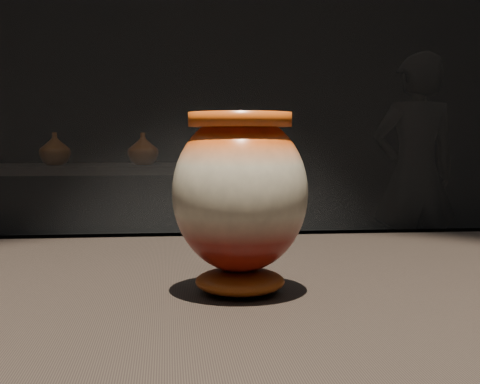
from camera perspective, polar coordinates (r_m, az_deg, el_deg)
The scene contains 6 objects.
main_vase at distance 0.73m, azimuth -0.00°, elevation -0.28°, with size 0.17×0.17×0.20m.
back_shelf at distance 4.22m, azimuth -10.07°, elevation -1.27°, with size 2.00×0.60×0.90m.
back_vase_left at distance 4.20m, azimuth -15.52°, elevation 3.57°, with size 0.19×0.19×0.20m, color #914315.
back_vase_mid at distance 4.13m, azimuth -8.28°, elevation 3.66°, with size 0.19×0.19×0.20m, color maroon.
back_vase_right at distance 4.19m, azimuth -0.50°, elevation 3.16°, with size 0.07×0.07×0.11m, color #914315.
visitor at distance 4.64m, azimuth 14.69°, elevation 1.41°, with size 0.59×0.39×1.63m, color black.
Camera 1 is at (0.04, -0.75, 1.07)m, focal length 50.00 mm.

